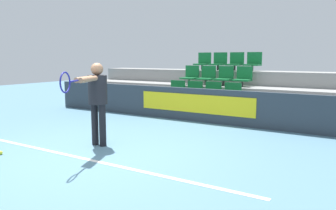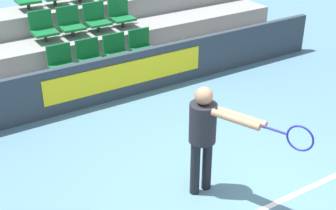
% 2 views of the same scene
% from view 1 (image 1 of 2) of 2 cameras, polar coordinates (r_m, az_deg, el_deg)
% --- Properties ---
extents(ground_plane, '(30.00, 30.00, 0.00)m').
position_cam_1_polar(ground_plane, '(5.83, -13.16, -8.52)').
color(ground_plane, slate).
extents(court_baseline, '(6.16, 0.08, 0.01)m').
position_cam_1_polar(court_baseline, '(5.69, -14.65, -8.95)').
color(court_baseline, white).
rests_on(court_baseline, ground).
extents(barrier_wall, '(9.59, 0.14, 0.87)m').
position_cam_1_polar(barrier_wall, '(8.68, 4.08, 0.10)').
color(barrier_wall, '#2D3842').
rests_on(barrier_wall, ground).
extents(bleacher_tier_front, '(9.19, 0.91, 0.42)m').
position_cam_1_polar(bleacher_tier_front, '(9.19, 5.60, -0.89)').
color(bleacher_tier_front, gray).
rests_on(bleacher_tier_front, ground).
extents(bleacher_tier_middle, '(9.19, 0.91, 0.84)m').
position_cam_1_polar(bleacher_tier_middle, '(9.98, 7.92, 1.01)').
color(bleacher_tier_middle, gray).
rests_on(bleacher_tier_middle, ground).
extents(bleacher_tier_back, '(9.19, 0.91, 1.26)m').
position_cam_1_polar(bleacher_tier_back, '(10.80, 9.89, 2.63)').
color(bleacher_tier_back, gray).
rests_on(bleacher_tier_back, ground).
extents(stadium_chair_0, '(0.47, 0.44, 0.58)m').
position_cam_1_polar(stadium_chair_0, '(9.64, 1.37, 2.38)').
color(stadium_chair_0, '#333333').
rests_on(stadium_chair_0, bleacher_tier_front).
extents(stadium_chair_1, '(0.47, 0.44, 0.58)m').
position_cam_1_polar(stadium_chair_1, '(9.36, 4.40, 2.19)').
color(stadium_chair_1, '#333333').
rests_on(stadium_chair_1, bleacher_tier_front).
extents(stadium_chair_2, '(0.47, 0.44, 0.58)m').
position_cam_1_polar(stadium_chair_2, '(9.12, 7.60, 1.98)').
color(stadium_chair_2, '#333333').
rests_on(stadium_chair_2, bleacher_tier_front).
extents(stadium_chair_3, '(0.47, 0.44, 0.58)m').
position_cam_1_polar(stadium_chair_3, '(8.90, 10.96, 1.76)').
color(stadium_chair_3, '#333333').
rests_on(stadium_chair_3, bleacher_tier_front).
extents(stadium_chair_4, '(0.47, 0.44, 0.58)m').
position_cam_1_polar(stadium_chair_4, '(10.40, 3.92, 5.11)').
color(stadium_chair_4, '#333333').
rests_on(stadium_chair_4, bleacher_tier_middle).
extents(stadium_chair_5, '(0.47, 0.44, 0.58)m').
position_cam_1_polar(stadium_chair_5, '(10.15, 6.79, 5.00)').
color(stadium_chair_5, '#333333').
rests_on(stadium_chair_5, bleacher_tier_middle).
extents(stadium_chair_6, '(0.47, 0.44, 0.58)m').
position_cam_1_polar(stadium_chair_6, '(9.92, 9.80, 4.87)').
color(stadium_chair_6, '#333333').
rests_on(stadium_chair_6, bleacher_tier_middle).
extents(stadium_chair_7, '(0.47, 0.44, 0.58)m').
position_cam_1_polar(stadium_chair_7, '(9.73, 12.94, 4.71)').
color(stadium_chair_7, '#333333').
rests_on(stadium_chair_7, bleacher_tier_middle).
extents(stadium_chair_8, '(0.47, 0.44, 0.58)m').
position_cam_1_polar(stadium_chair_8, '(11.21, 6.13, 7.45)').
color(stadium_chair_8, '#333333').
rests_on(stadium_chair_8, bleacher_tier_back).
extents(stadium_chair_9, '(0.47, 0.44, 0.58)m').
position_cam_1_polar(stadium_chair_9, '(10.97, 8.85, 7.39)').
color(stadium_chair_9, '#333333').
rests_on(stadium_chair_9, bleacher_tier_back).
extents(stadium_chair_10, '(0.47, 0.44, 0.58)m').
position_cam_1_polar(stadium_chair_10, '(10.76, 11.68, 7.30)').
color(stadium_chair_10, '#333333').
rests_on(stadium_chair_10, bleacher_tier_back).
extents(stadium_chair_11, '(0.47, 0.44, 0.58)m').
position_cam_1_polar(stadium_chair_11, '(10.58, 14.61, 7.20)').
color(stadium_chair_11, '#333333').
rests_on(stadium_chair_11, bleacher_tier_back).
extents(tennis_player, '(0.73, 1.50, 1.57)m').
position_cam_1_polar(tennis_player, '(6.20, -12.38, 1.76)').
color(tennis_player, black).
rests_on(tennis_player, ground).
extents(tennis_ball, '(0.07, 0.07, 0.07)m').
position_cam_1_polar(tennis_ball, '(6.40, -27.12, -7.41)').
color(tennis_ball, '#CCDB33').
rests_on(tennis_ball, ground).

